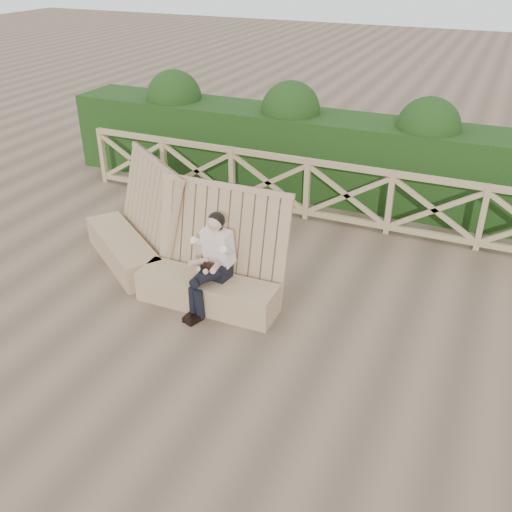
% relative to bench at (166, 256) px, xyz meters
% --- Properties ---
extents(ground, '(60.00, 60.00, 0.00)m').
position_rel_bench_xyz_m(ground, '(1.81, -0.73, -0.39)').
color(ground, brown).
rests_on(ground, ground).
extents(bench, '(3.59, 1.75, 1.55)m').
position_rel_bench_xyz_m(bench, '(0.00, 0.00, 0.00)').
color(bench, '#9E785A').
rests_on(bench, ground).
extents(woman, '(0.43, 0.83, 1.33)m').
position_rel_bench_xyz_m(woman, '(0.92, -0.32, 0.32)').
color(woman, black).
rests_on(woman, ground).
extents(guardrail, '(10.10, 0.09, 1.10)m').
position_rel_bench_xyz_m(guardrail, '(1.81, 2.77, 0.17)').
color(guardrail, '#9B855A').
rests_on(guardrail, ground).
extents(hedge, '(12.00, 1.20, 1.50)m').
position_rel_bench_xyz_m(hedge, '(1.81, 3.97, 0.36)').
color(hedge, black).
rests_on(hedge, ground).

